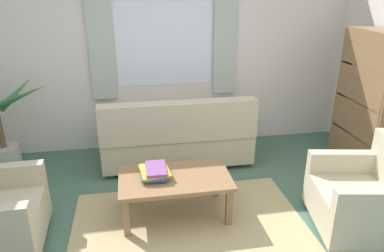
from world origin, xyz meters
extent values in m
plane|color=#476B56|center=(0.00, 0.00, 0.00)|extent=(6.24, 6.24, 0.00)
cube|color=silver|center=(0.00, 2.26, 1.30)|extent=(5.32, 0.12, 2.60)
cube|color=white|center=(0.00, 2.20, 1.45)|extent=(1.30, 0.01, 1.10)
cube|color=#B2BCB2|center=(-0.83, 2.17, 1.45)|extent=(0.32, 0.06, 1.40)
cube|color=#B2BCB2|center=(0.83, 2.17, 1.45)|extent=(0.32, 0.06, 1.40)
cube|color=tan|center=(0.00, 0.00, 0.01)|extent=(2.27, 1.86, 0.01)
cube|color=#BCB293|center=(0.07, 1.62, 0.25)|extent=(1.90, 0.80, 0.38)
cube|color=#BCB293|center=(0.07, 1.30, 0.68)|extent=(1.90, 0.20, 0.48)
cube|color=#BCB293|center=(0.94, 1.62, 0.56)|extent=(0.16, 0.80, 0.24)
cube|color=#BCB293|center=(-0.80, 1.62, 0.56)|extent=(0.16, 0.80, 0.24)
cylinder|color=olive|center=(0.92, 1.92, 0.03)|extent=(0.06, 0.06, 0.06)
cylinder|color=olive|center=(-0.78, 1.92, 0.03)|extent=(0.06, 0.06, 0.06)
cylinder|color=olive|center=(0.92, 1.32, 0.03)|extent=(0.06, 0.06, 0.06)
cylinder|color=olive|center=(-0.78, 1.32, 0.03)|extent=(0.06, 0.06, 0.06)
cylinder|color=olive|center=(-1.43, 0.54, 0.03)|extent=(0.05, 0.05, 0.06)
cube|color=#BCB293|center=(1.58, -0.10, 0.24)|extent=(0.94, 0.97, 0.36)
cube|color=#BCB293|center=(1.65, 0.25, 0.53)|extent=(0.81, 0.26, 0.22)
cube|color=#BCB293|center=(1.52, -0.45, 0.53)|extent=(0.81, 0.26, 0.22)
cylinder|color=olive|center=(1.33, 0.29, 0.03)|extent=(0.05, 0.05, 0.06)
cylinder|color=olive|center=(1.21, -0.38, 0.03)|extent=(0.05, 0.05, 0.06)
cylinder|color=olive|center=(1.96, 0.18, 0.03)|extent=(0.05, 0.05, 0.06)
cube|color=olive|center=(-0.11, 0.41, 0.42)|extent=(1.10, 0.64, 0.04)
cube|color=olive|center=(-0.60, 0.15, 0.20)|extent=(0.06, 0.06, 0.40)
cube|color=olive|center=(0.38, 0.15, 0.20)|extent=(0.06, 0.06, 0.40)
cube|color=olive|center=(-0.60, 0.67, 0.20)|extent=(0.06, 0.06, 0.40)
cube|color=olive|center=(0.38, 0.67, 0.20)|extent=(0.06, 0.06, 0.40)
cube|color=beige|center=(-0.30, 0.46, 0.45)|extent=(0.23, 0.26, 0.03)
cube|color=#335199|center=(-0.31, 0.45, 0.48)|extent=(0.26, 0.33, 0.02)
cube|color=gold|center=(-0.30, 0.47, 0.50)|extent=(0.31, 0.36, 0.02)
cube|color=#7F478C|center=(-0.29, 0.46, 0.52)|extent=(0.20, 0.32, 0.03)
cylinder|color=#B7B2A8|center=(-2.09, 1.71, 0.16)|extent=(0.36, 0.36, 0.32)
cylinder|color=brown|center=(-2.09, 1.71, 0.54)|extent=(0.07, 0.07, 0.43)
cone|color=#38753D|center=(-1.79, 1.74, 0.96)|extent=(0.60, 0.17, 0.31)
cone|color=#38753D|center=(-1.89, 1.92, 0.95)|extent=(0.39, 0.51, 0.38)
cone|color=#38753D|center=(-1.83, 1.53, 0.97)|extent=(0.52, 0.49, 0.38)
cube|color=olive|center=(2.38, 1.55, 0.85)|extent=(0.30, 0.04, 1.70)
cube|color=olive|center=(2.24, 1.10, 0.85)|extent=(0.02, 0.90, 1.70)
cube|color=olive|center=(2.38, 1.10, 0.01)|extent=(0.30, 0.86, 0.02)
cube|color=olive|center=(2.38, 1.10, 0.43)|extent=(0.30, 0.86, 0.02)
cube|color=olive|center=(2.38, 1.10, 0.86)|extent=(0.30, 0.86, 0.02)
cube|color=olive|center=(2.38, 1.10, 1.28)|extent=(0.30, 0.86, 0.02)
cube|color=olive|center=(2.38, 1.10, 1.71)|extent=(0.30, 0.86, 0.02)
cube|color=#387F4C|center=(2.38, 0.85, 0.99)|extent=(0.23, 0.09, 0.24)
cube|color=#387F4C|center=(2.38, 0.95, 0.97)|extent=(0.23, 0.09, 0.19)
cube|color=#7F478C|center=(2.38, 1.06, 1.01)|extent=(0.25, 0.09, 0.28)
cube|color=#7F478C|center=(2.38, 1.15, 1.02)|extent=(0.26, 0.06, 0.30)
cube|color=orange|center=(2.38, 1.23, 0.98)|extent=(0.23, 0.07, 0.22)
cube|color=#335199|center=(2.38, 1.32, 1.02)|extent=(0.26, 0.09, 0.30)
cube|color=#387F4C|center=(2.38, 1.40, 0.98)|extent=(0.26, 0.06, 0.21)
camera|label=1|loc=(-0.48, -2.68, 2.22)|focal=33.62mm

